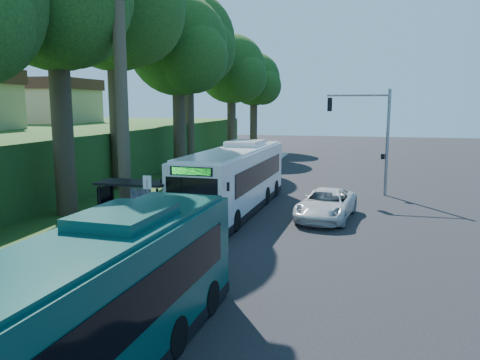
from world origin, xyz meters
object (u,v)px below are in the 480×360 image
(white_bus, at_px, (236,178))
(pickup, at_px, (326,204))
(bus_shelter, at_px, (130,197))
(teal_bus, at_px, (79,317))

(white_bus, bearing_deg, pickup, -4.94)
(bus_shelter, distance_m, teal_bus, 12.27)
(bus_shelter, distance_m, pickup, 10.18)
(bus_shelter, relative_size, pickup, 0.58)
(white_bus, height_order, pickup, white_bus)
(white_bus, xyz_separation_m, pickup, (5.12, -0.70, -1.11))
(white_bus, relative_size, pickup, 2.36)
(bus_shelter, distance_m, white_bus, 6.99)
(white_bus, bearing_deg, bus_shelter, -116.91)
(teal_bus, relative_size, pickup, 2.18)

